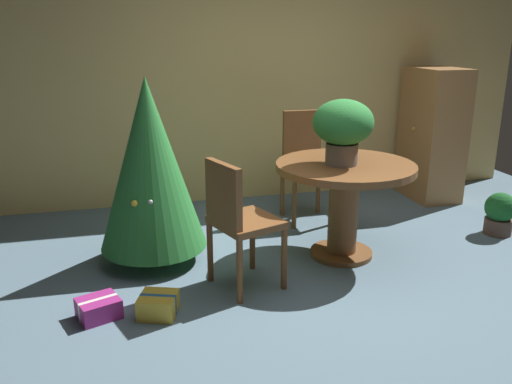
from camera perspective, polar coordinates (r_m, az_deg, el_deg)
ground_plane at (r=3.97m, az=8.46°, el=-9.57°), size 6.60×6.60×0.00m
back_wall_panel at (r=5.66m, az=0.39°, el=12.37°), size 6.00×0.10×2.60m
round_dining_table at (r=4.22m, az=9.53°, el=0.26°), size 1.09×1.09×0.78m
flower_vase at (r=4.06m, az=9.40°, el=7.07°), size 0.46×0.46×0.50m
wooden_chair_left at (r=3.64m, az=-2.02°, el=-2.70°), size 0.54×0.56×0.93m
wooden_chair_far at (r=5.06m, az=5.32°, el=3.47°), size 0.42×0.42×1.04m
holiday_tree at (r=4.10m, az=-11.41°, el=2.93°), size 0.83×0.83×1.45m
gift_box_purple at (r=3.60m, az=-16.65°, el=-11.95°), size 0.31×0.29×0.13m
gift_box_gold at (r=3.54m, az=-10.52°, el=-11.92°), size 0.30×0.29×0.14m
wooden_cabinet at (r=5.98m, az=18.54°, el=5.93°), size 0.47×0.69×1.40m
potted_plant at (r=5.21m, az=24.85°, el=-2.09°), size 0.27×0.27×0.39m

